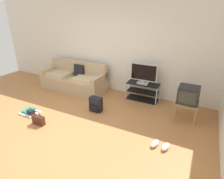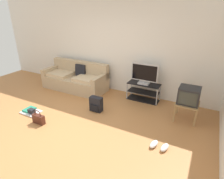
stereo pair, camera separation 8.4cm
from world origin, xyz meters
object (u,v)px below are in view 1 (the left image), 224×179
at_px(couch, 75,79).
at_px(flat_tv, 144,74).
at_px(sneakers_pair, 160,145).
at_px(handbag, 38,120).
at_px(tv_stand, 143,91).
at_px(backpack, 96,104).
at_px(crt_tv, 188,95).
at_px(side_table, 187,105).
at_px(floor_tray, 30,112).

xyz_separation_m(couch, flat_tv, (2.21, 0.19, 0.46)).
relative_size(flat_tv, sneakers_pair, 2.03).
xyz_separation_m(handbag, sneakers_pair, (2.64, 0.46, -0.07)).
xyz_separation_m(tv_stand, backpack, (-0.85, -1.16, -0.06)).
bearing_deg(tv_stand, sneakers_pair, -62.21).
bearing_deg(sneakers_pair, crt_tv, 77.74).
distance_m(tv_stand, sneakers_pair, 2.04).
relative_size(couch, crt_tv, 4.54).
bearing_deg(crt_tv, side_table, -90.00).
xyz_separation_m(couch, sneakers_pair, (3.16, -1.59, -0.27)).
bearing_deg(handbag, couch, 104.17).
xyz_separation_m(flat_tv, sneakers_pair, (0.95, -1.77, -0.74)).
distance_m(tv_stand, backpack, 1.44).
bearing_deg(floor_tray, handbag, -23.72).
distance_m(couch, side_table, 3.45).
relative_size(flat_tv, side_table, 1.49).
relative_size(tv_stand, side_table, 1.80).
bearing_deg(crt_tv, flat_tv, 158.14).
xyz_separation_m(side_table, crt_tv, (0.00, 0.02, 0.26)).
height_order(side_table, handbag, side_table).
distance_m(side_table, sneakers_pair, 1.33).
height_order(flat_tv, floor_tray, flat_tv).
distance_m(handbag, sneakers_pair, 2.68).
xyz_separation_m(flat_tv, crt_tv, (1.23, -0.49, -0.16)).
xyz_separation_m(couch, crt_tv, (3.44, -0.30, 0.30)).
xyz_separation_m(crt_tv, sneakers_pair, (-0.28, -1.28, -0.58)).
height_order(flat_tv, handbag, flat_tv).
xyz_separation_m(crt_tv, handbag, (-2.92, -1.75, -0.50)).
distance_m(side_table, floor_tray, 3.80).
bearing_deg(floor_tray, backpack, 31.15).
xyz_separation_m(crt_tv, floor_tray, (-3.48, -1.50, -0.58)).
relative_size(tv_stand, handbag, 2.67).
bearing_deg(backpack, floor_tray, -162.96).
bearing_deg(couch, floor_tray, -91.38).
xyz_separation_m(sneakers_pair, floor_tray, (-3.20, -0.22, -0.00)).
distance_m(couch, crt_tv, 3.47).
height_order(couch, side_table, couch).
relative_size(tv_stand, floor_tray, 1.94).
distance_m(flat_tv, sneakers_pair, 2.14).
height_order(side_table, floor_tray, side_table).
bearing_deg(crt_tv, tv_stand, 157.24).
bearing_deg(couch, side_table, -5.33).
xyz_separation_m(tv_stand, floor_tray, (-2.26, -2.01, -0.21)).
xyz_separation_m(flat_tv, handbag, (-1.70, -2.24, -0.66)).
height_order(handbag, floor_tray, handbag).
height_order(tv_stand, handbag, tv_stand).
bearing_deg(side_table, tv_stand, 156.61).
height_order(flat_tv, backpack, flat_tv).
bearing_deg(floor_tray, crt_tv, 23.28).
relative_size(side_table, backpack, 1.31).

